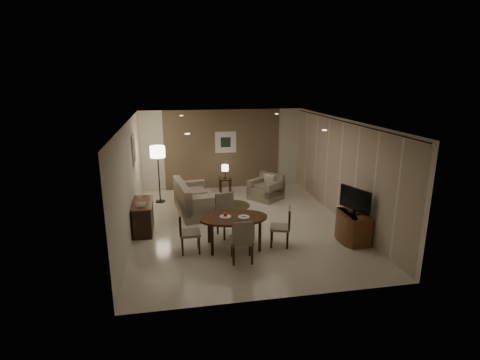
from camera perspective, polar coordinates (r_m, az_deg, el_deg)
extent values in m
cube|color=beige|center=(9.93, 0.21, -6.71)|extent=(5.50, 7.00, 0.00)
cube|color=white|center=(9.26, 0.23, 8.96)|extent=(5.50, 7.00, 0.00)
cube|color=brown|center=(12.88, -2.66, 4.70)|extent=(5.50, 0.00, 2.70)
cube|color=beige|center=(9.41, -16.47, 0.05)|extent=(0.00, 7.00, 2.70)
cube|color=beige|center=(10.36, 15.35, 1.51)|extent=(0.00, 7.00, 2.70)
cube|color=brown|center=(12.87, -2.65, 4.69)|extent=(3.96, 0.03, 2.70)
cylinder|color=black|center=(10.11, 15.51, 8.61)|extent=(0.03, 6.80, 0.03)
cube|color=silver|center=(12.81, -2.21, 5.78)|extent=(0.72, 0.03, 0.72)
cube|color=black|center=(12.80, -2.20, 5.77)|extent=(0.34, 0.01, 0.34)
cube|color=silver|center=(10.47, -15.88, 4.41)|extent=(0.03, 0.60, 0.80)
cube|color=gray|center=(10.47, -15.80, 4.42)|extent=(0.01, 0.46, 0.64)
cylinder|color=white|center=(7.33, -8.03, 6.98)|extent=(0.10, 0.10, 0.01)
cylinder|color=white|center=(7.95, 12.74, 7.40)|extent=(0.10, 0.10, 0.01)
cylinder|color=white|center=(10.90, -8.92, 9.67)|extent=(0.10, 0.10, 0.01)
cylinder|color=white|center=(11.33, 5.60, 9.99)|extent=(0.10, 0.10, 0.01)
cylinder|color=white|center=(8.42, -2.25, -5.58)|extent=(0.26, 0.26, 0.02)
cylinder|color=white|center=(8.39, 0.57, -5.65)|extent=(0.26, 0.26, 0.02)
sphere|color=#A02B12|center=(8.40, -2.25, -5.25)|extent=(0.09, 0.09, 0.09)
cube|color=white|center=(8.38, 0.57, -5.51)|extent=(0.12, 0.08, 0.03)
cylinder|color=#443A26|center=(11.29, -1.30, -3.92)|extent=(1.10, 1.10, 0.01)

